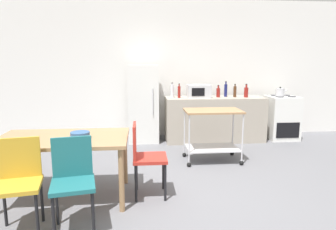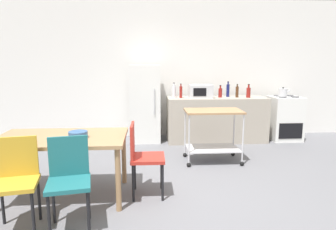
# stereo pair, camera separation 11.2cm
# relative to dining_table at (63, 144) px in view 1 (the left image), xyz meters

# --- Properties ---
(ground_plane) EXTENTS (12.00, 12.00, 0.00)m
(ground_plane) POSITION_rel_dining_table_xyz_m (1.51, -0.13, -0.67)
(ground_plane) COLOR slate
(back_wall) EXTENTS (8.40, 0.12, 2.90)m
(back_wall) POSITION_rel_dining_table_xyz_m (1.51, 3.07, 0.78)
(back_wall) COLOR white
(back_wall) RESTS_ON ground_plane
(kitchen_counter) EXTENTS (2.00, 0.64, 0.90)m
(kitchen_counter) POSITION_rel_dining_table_xyz_m (2.41, 2.47, -0.22)
(kitchen_counter) COLOR #A89E8E
(kitchen_counter) RESTS_ON ground_plane
(dining_table) EXTENTS (1.50, 0.90, 0.75)m
(dining_table) POSITION_rel_dining_table_xyz_m (0.00, 0.00, 0.00)
(dining_table) COLOR #A37A51
(dining_table) RESTS_ON ground_plane
(chair_teal) EXTENTS (0.47, 0.47, 0.89)m
(chair_teal) POSITION_rel_dining_table_xyz_m (0.25, -0.67, -0.15)
(chair_teal) COLOR #1E666B
(chair_teal) RESTS_ON ground_plane
(chair_red) EXTENTS (0.40, 0.40, 0.89)m
(chair_red) POSITION_rel_dining_table_xyz_m (0.94, -0.01, -0.15)
(chair_red) COLOR #B72D23
(chair_red) RESTS_ON ground_plane
(chair_mustard) EXTENTS (0.47, 0.47, 0.89)m
(chair_mustard) POSITION_rel_dining_table_xyz_m (-0.25, -0.66, -0.15)
(chair_mustard) COLOR gold
(chair_mustard) RESTS_ON ground_plane
(stove_oven) EXTENTS (0.60, 0.61, 0.92)m
(stove_oven) POSITION_rel_dining_table_xyz_m (3.86, 2.48, -0.22)
(stove_oven) COLOR white
(stove_oven) RESTS_ON ground_plane
(refrigerator) EXTENTS (0.60, 0.63, 1.55)m
(refrigerator) POSITION_rel_dining_table_xyz_m (0.96, 2.57, 0.10)
(refrigerator) COLOR white
(refrigerator) RESTS_ON ground_plane
(kitchen_cart) EXTENTS (0.91, 0.57, 0.85)m
(kitchen_cart) POSITION_rel_dining_table_xyz_m (2.06, 1.18, -0.10)
(kitchen_cart) COLOR #A37A51
(kitchen_cart) RESTS_ON ground_plane
(bottle_soy_sauce) EXTENTS (0.08, 0.08, 0.30)m
(bottle_soy_sauce) POSITION_rel_dining_table_xyz_m (1.54, 2.51, 0.36)
(bottle_soy_sauce) COLOR silver
(bottle_soy_sauce) RESTS_ON kitchen_counter
(bottle_sparkling_water) EXTENTS (0.06, 0.06, 0.28)m
(bottle_sparkling_water) POSITION_rel_dining_table_xyz_m (1.67, 2.44, 0.35)
(bottle_sparkling_water) COLOR maroon
(bottle_sparkling_water) RESTS_ON kitchen_counter
(microwave) EXTENTS (0.46, 0.35, 0.26)m
(microwave) POSITION_rel_dining_table_xyz_m (2.07, 2.44, 0.36)
(microwave) COLOR silver
(microwave) RESTS_ON kitchen_counter
(bottle_hot_sauce) EXTENTS (0.07, 0.07, 0.25)m
(bottle_hot_sauce) POSITION_rel_dining_table_xyz_m (2.48, 2.48, 0.33)
(bottle_hot_sauce) COLOR maroon
(bottle_hot_sauce) RESTS_ON kitchen_counter
(bottle_sesame_oil) EXTENTS (0.06, 0.06, 0.32)m
(bottle_sesame_oil) POSITION_rel_dining_table_xyz_m (2.66, 2.56, 0.36)
(bottle_sesame_oil) COLOR navy
(bottle_sesame_oil) RESTS_ON kitchen_counter
(bottle_wine) EXTENTS (0.06, 0.06, 0.27)m
(bottle_wine) POSITION_rel_dining_table_xyz_m (2.82, 2.46, 0.35)
(bottle_wine) COLOR #4C2D19
(bottle_wine) RESTS_ON kitchen_counter
(bottle_soda) EXTENTS (0.08, 0.08, 0.27)m
(bottle_soda) POSITION_rel_dining_table_xyz_m (3.04, 2.41, 0.34)
(bottle_soda) COLOR maroon
(bottle_soda) RESTS_ON kitchen_counter
(fruit_bowl) EXTENTS (0.22, 0.22, 0.08)m
(fruit_bowl) POSITION_rel_dining_table_xyz_m (0.22, -0.08, 0.12)
(fruit_bowl) COLOR #33598C
(fruit_bowl) RESTS_ON dining_table
(kettle) EXTENTS (0.24, 0.17, 0.19)m
(kettle) POSITION_rel_dining_table_xyz_m (3.74, 2.39, 0.33)
(kettle) COLOR silver
(kettle) RESTS_ON stove_oven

